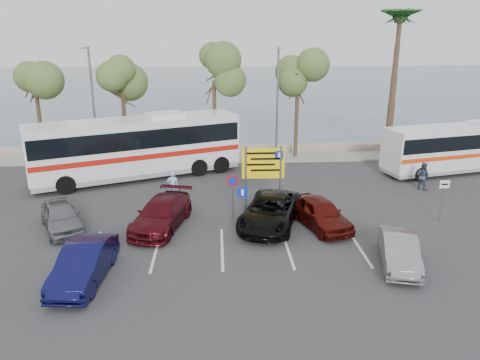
{
  "coord_description": "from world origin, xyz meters",
  "views": [
    {
      "loc": [
        -1.35,
        -19.76,
        9.26
      ],
      "look_at": [
        -0.21,
        3.0,
        1.89
      ],
      "focal_mm": 35.0,
      "sensor_mm": 36.0,
      "label": 1
    }
  ],
  "objects_px": {
    "direction_sign": "(263,168)",
    "car_silver_a": "(61,216)",
    "car_blue": "(84,264)",
    "car_maroon": "(161,214)",
    "suv_black": "(270,211)",
    "car_silver_b": "(399,251)",
    "pedestrian_far": "(423,176)",
    "coach_bus_left": "(137,149)",
    "street_lamp_right": "(278,98)",
    "street_lamp_left": "(93,99)",
    "pedestrian_near": "(173,187)",
    "car_red": "(320,213)",
    "coach_bus_right": "(460,149)"
  },
  "relations": [
    {
      "from": "car_silver_b",
      "to": "car_silver_a",
      "type": "bearing_deg",
      "value": 177.16
    },
    {
      "from": "coach_bus_left",
      "to": "car_silver_b",
      "type": "bearing_deg",
      "value": -45.03
    },
    {
      "from": "car_maroon",
      "to": "direction_sign",
      "type": "bearing_deg",
      "value": 32.35
    },
    {
      "from": "street_lamp_right",
      "to": "car_red",
      "type": "height_order",
      "value": "street_lamp_right"
    },
    {
      "from": "coach_bus_left",
      "to": "car_red",
      "type": "distance_m",
      "value": 13.25
    },
    {
      "from": "street_lamp_right",
      "to": "car_silver_a",
      "type": "distance_m",
      "value": 17.37
    },
    {
      "from": "car_maroon",
      "to": "car_blue",
      "type": "bearing_deg",
      "value": -101.66
    },
    {
      "from": "street_lamp_left",
      "to": "direction_sign",
      "type": "height_order",
      "value": "street_lamp_left"
    },
    {
      "from": "coach_bus_left",
      "to": "car_silver_b",
      "type": "distance_m",
      "value": 17.75
    },
    {
      "from": "street_lamp_left",
      "to": "pedestrian_far",
      "type": "relative_size",
      "value": 4.77
    },
    {
      "from": "car_maroon",
      "to": "pedestrian_near",
      "type": "height_order",
      "value": "pedestrian_near"
    },
    {
      "from": "coach_bus_right",
      "to": "car_red",
      "type": "relative_size",
      "value": 2.61
    },
    {
      "from": "pedestrian_near",
      "to": "street_lamp_right",
      "type": "bearing_deg",
      "value": -129.33
    },
    {
      "from": "car_maroon",
      "to": "suv_black",
      "type": "relative_size",
      "value": 0.93
    },
    {
      "from": "car_maroon",
      "to": "car_silver_b",
      "type": "xyz_separation_m",
      "value": [
        10.12,
        -4.36,
        -0.07
      ]
    },
    {
      "from": "direction_sign",
      "to": "pedestrian_far",
      "type": "distance_m",
      "value": 10.65
    },
    {
      "from": "car_silver_a",
      "to": "suv_black",
      "type": "height_order",
      "value": "suv_black"
    },
    {
      "from": "car_blue",
      "to": "car_maroon",
      "type": "relative_size",
      "value": 0.89
    },
    {
      "from": "direction_sign",
      "to": "car_silver_b",
      "type": "height_order",
      "value": "direction_sign"
    },
    {
      "from": "street_lamp_left",
      "to": "pedestrian_near",
      "type": "distance_m",
      "value": 11.14
    },
    {
      "from": "street_lamp_left",
      "to": "car_blue",
      "type": "relative_size",
      "value": 1.83
    },
    {
      "from": "coach_bus_right",
      "to": "car_silver_a",
      "type": "height_order",
      "value": "coach_bus_right"
    },
    {
      "from": "direction_sign",
      "to": "coach_bus_right",
      "type": "relative_size",
      "value": 0.32
    },
    {
      "from": "car_silver_a",
      "to": "car_silver_b",
      "type": "xyz_separation_m",
      "value": [
        14.92,
        -4.36,
        -0.04
      ]
    },
    {
      "from": "street_lamp_left",
      "to": "coach_bus_left",
      "type": "distance_m",
      "value": 5.86
    },
    {
      "from": "coach_bus_left",
      "to": "car_blue",
      "type": "distance_m",
      "value": 13.22
    },
    {
      "from": "direction_sign",
      "to": "car_blue",
      "type": "height_order",
      "value": "direction_sign"
    },
    {
      "from": "car_maroon",
      "to": "street_lamp_right",
      "type": "bearing_deg",
      "value": 73.38
    },
    {
      "from": "street_lamp_right",
      "to": "pedestrian_far",
      "type": "distance_m",
      "value": 11.29
    },
    {
      "from": "car_red",
      "to": "pedestrian_near",
      "type": "bearing_deg",
      "value": 134.8
    },
    {
      "from": "coach_bus_right",
      "to": "coach_bus_left",
      "type": "bearing_deg",
      "value": -179.13
    },
    {
      "from": "coach_bus_right",
      "to": "suv_black",
      "type": "height_order",
      "value": "coach_bus_right"
    },
    {
      "from": "car_silver_a",
      "to": "street_lamp_left",
      "type": "bearing_deg",
      "value": 69.22
    },
    {
      "from": "direction_sign",
      "to": "car_silver_b",
      "type": "xyz_separation_m",
      "value": [
        5.01,
        -6.06,
        -1.79
      ]
    },
    {
      "from": "suv_black",
      "to": "direction_sign",
      "type": "bearing_deg",
      "value": 115.56
    },
    {
      "from": "car_blue",
      "to": "pedestrian_far",
      "type": "height_order",
      "value": "pedestrian_far"
    },
    {
      "from": "car_maroon",
      "to": "suv_black",
      "type": "bearing_deg",
      "value": 13.98
    },
    {
      "from": "direction_sign",
      "to": "pedestrian_near",
      "type": "relative_size",
      "value": 1.96
    },
    {
      "from": "pedestrian_far",
      "to": "direction_sign",
      "type": "bearing_deg",
      "value": 72.15
    },
    {
      "from": "street_lamp_left",
      "to": "pedestrian_far",
      "type": "height_order",
      "value": "street_lamp_left"
    },
    {
      "from": "street_lamp_right",
      "to": "suv_black",
      "type": "distance_m",
      "value": 12.75
    },
    {
      "from": "direction_sign",
      "to": "pedestrian_far",
      "type": "relative_size",
      "value": 2.14
    },
    {
      "from": "car_maroon",
      "to": "car_silver_b",
      "type": "distance_m",
      "value": 11.02
    },
    {
      "from": "direction_sign",
      "to": "car_blue",
      "type": "relative_size",
      "value": 0.82
    },
    {
      "from": "coach_bus_left",
      "to": "car_maroon",
      "type": "height_order",
      "value": "coach_bus_left"
    },
    {
      "from": "car_blue",
      "to": "pedestrian_far",
      "type": "bearing_deg",
      "value": 34.21
    },
    {
      "from": "direction_sign",
      "to": "car_silver_a",
      "type": "distance_m",
      "value": 10.21
    },
    {
      "from": "direction_sign",
      "to": "car_silver_a",
      "type": "xyz_separation_m",
      "value": [
        -9.91,
        -1.7,
        -1.75
      ]
    },
    {
      "from": "car_silver_a",
      "to": "suv_black",
      "type": "relative_size",
      "value": 0.76
    },
    {
      "from": "street_lamp_left",
      "to": "car_maroon",
      "type": "relative_size",
      "value": 1.63
    }
  ]
}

